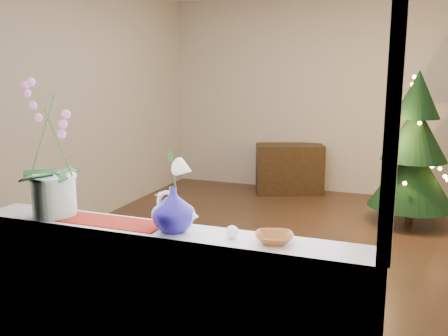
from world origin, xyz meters
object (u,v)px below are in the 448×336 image
Objects in this scene: orchid_pot at (51,149)px; swan at (177,212)px; paperweight at (232,232)px; amber_dish at (274,239)px; blue_vase at (173,206)px; side_table at (289,169)px; xmas_tree at (414,148)px.

swan is at bearing 0.21° from orchid_pot.
swan is 3.55× the size of paperweight.
blue_vase is at bearing -178.74° from amber_dish.
orchid_pot reaches higher than amber_dish.
paperweight is at bearing 0.60° from swan.
orchid_pot is 4.90× the size of amber_dish.
amber_dish reaches higher than side_table.
amber_dish is at bearing 1.26° from blue_vase.
blue_vase is (0.75, -0.01, -0.25)m from orchid_pot.
swan reaches higher than amber_dish.
swan is 0.31m from paperweight.
xmas_tree is (1.88, 3.67, -0.44)m from orchid_pot.
amber_dish is 3.72m from xmas_tree.
orchid_pot is at bearing -117.12° from xmas_tree.
xmas_tree is at bearing 72.88° from blue_vase.
swan is 0.13× the size of xmas_tree.
swan is 3.84m from xmas_tree.
orchid_pot is 2.90× the size of blue_vase.
swan is (0.76, 0.00, -0.28)m from orchid_pot.
blue_vase is 3.86m from xmas_tree.
side_table is at bearing 96.03° from blue_vase.
side_table is at bearing 99.90° from paperweight.
swan is 0.87× the size of blue_vase.
orchid_pot is 0.81m from swan.
orchid_pot is at bearing -114.75° from side_table.
xmas_tree reaches higher than blue_vase.
swan is 0.25× the size of side_table.
orchid_pot reaches higher than side_table.
orchid_pot is at bearing -179.82° from amber_dish.
side_table is (-0.80, 4.59, -0.61)m from paperweight.
amber_dish is at bearing 2.74° from swan.
blue_vase reaches higher than swan.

